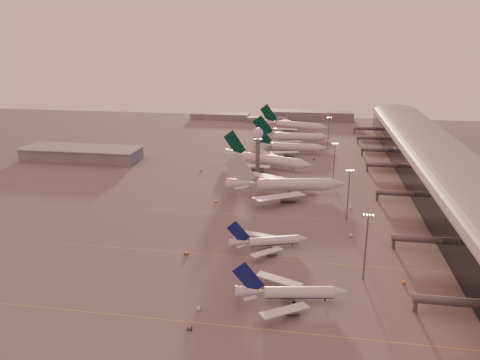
# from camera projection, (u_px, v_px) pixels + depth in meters

# --- Properties ---
(ground) EXTENTS (700.00, 700.00, 0.00)m
(ground) POSITION_uv_depth(u_px,v_px,m) (202.00, 266.00, 172.41)
(ground) COLOR #525050
(ground) RESTS_ON ground
(taxiway_markings) EXTENTS (180.00, 185.25, 0.02)m
(taxiway_markings) POSITION_uv_depth(u_px,v_px,m) (292.00, 216.00, 220.48)
(taxiway_markings) COLOR gold
(taxiway_markings) RESTS_ON ground
(terminal) EXTENTS (57.00, 362.00, 23.04)m
(terminal) POSITION_uv_depth(u_px,v_px,m) (441.00, 171.00, 256.10)
(terminal) COLOR black
(terminal) RESTS_ON ground
(hangar) EXTENTS (82.00, 27.00, 8.50)m
(hangar) POSITION_uv_depth(u_px,v_px,m) (82.00, 153.00, 322.19)
(hangar) COLOR slate
(hangar) RESTS_ON ground
(radar_tower) EXTENTS (6.40, 6.40, 31.10)m
(radar_tower) POSITION_uv_depth(u_px,v_px,m) (258.00, 142.00, 278.68)
(radar_tower) COLOR #55575C
(radar_tower) RESTS_ON ground
(mast_a) EXTENTS (3.60, 0.56, 25.00)m
(mast_a) POSITION_uv_depth(u_px,v_px,m) (366.00, 243.00, 159.21)
(mast_a) COLOR #55575C
(mast_a) RESTS_ON ground
(mast_b) EXTENTS (3.60, 0.56, 25.00)m
(mast_b) POSITION_uv_depth(u_px,v_px,m) (348.00, 192.00, 211.57)
(mast_b) COLOR #55575C
(mast_b) RESTS_ON ground
(mast_c) EXTENTS (3.60, 0.56, 25.00)m
(mast_c) POSITION_uv_depth(u_px,v_px,m) (334.00, 161.00, 264.23)
(mast_c) COLOR #55575C
(mast_c) RESTS_ON ground
(mast_d) EXTENTS (3.60, 0.56, 25.00)m
(mast_d) POSITION_uv_depth(u_px,v_px,m) (328.00, 131.00, 349.44)
(mast_d) COLOR #55575C
(mast_d) RESTS_ON ground
(distant_horizon) EXTENTS (165.00, 37.50, 9.00)m
(distant_horizon) POSITION_uv_depth(u_px,v_px,m) (281.00, 116.00, 477.53)
(distant_horizon) COLOR slate
(distant_horizon) RESTS_ON ground
(narrowbody_near) EXTENTS (36.29, 28.73, 14.27)m
(narrowbody_near) POSITION_uv_depth(u_px,v_px,m) (291.00, 294.00, 148.11)
(narrowbody_near) COLOR silver
(narrowbody_near) RESTS_ON ground
(narrowbody_mid) EXTENTS (31.61, 24.79, 12.84)m
(narrowbody_mid) POSITION_uv_depth(u_px,v_px,m) (269.00, 242.00, 186.19)
(narrowbody_mid) COLOR silver
(narrowbody_mid) RESTS_ON ground
(widebody_white) EXTENTS (64.60, 51.30, 22.94)m
(widebody_white) POSITION_uv_depth(u_px,v_px,m) (286.00, 187.00, 250.36)
(widebody_white) COLOR silver
(widebody_white) RESTS_ON ground
(greentail_a) EXTENTS (59.74, 47.44, 22.57)m
(greentail_a) POSITION_uv_depth(u_px,v_px,m) (267.00, 162.00, 301.67)
(greentail_a) COLOR silver
(greentail_a) RESTS_ON ground
(greentail_b) EXTENTS (54.20, 43.81, 19.70)m
(greentail_b) POSITION_uv_depth(u_px,v_px,m) (290.00, 149.00, 339.33)
(greentail_b) COLOR silver
(greentail_b) RESTS_ON ground
(greentail_c) EXTENTS (61.60, 49.59, 22.37)m
(greentail_c) POSITION_uv_depth(u_px,v_px,m) (292.00, 139.00, 371.14)
(greentail_c) COLOR silver
(greentail_c) RESTS_ON ground
(greentail_d) EXTENTS (62.27, 49.60, 23.20)m
(greentail_d) POSITION_uv_depth(u_px,v_px,m) (293.00, 127.00, 419.36)
(greentail_d) COLOR silver
(greentail_d) RESTS_ON ground
(gsv_truck_a) EXTENTS (5.82, 3.33, 2.22)m
(gsv_truck_a) POSITION_uv_depth(u_px,v_px,m) (200.00, 307.00, 144.24)
(gsv_truck_a) COLOR silver
(gsv_truck_a) RESTS_ON ground
(gsv_tug_near) EXTENTS (2.48, 3.54, 0.93)m
(gsv_tug_near) POSITION_uv_depth(u_px,v_px,m) (189.00, 329.00, 134.72)
(gsv_tug_near) COLOR #535658
(gsv_tug_near) RESTS_ON ground
(gsv_catering_a) EXTENTS (5.59, 2.97, 4.42)m
(gsv_catering_a) POSITION_uv_depth(u_px,v_px,m) (404.00, 278.00, 159.35)
(gsv_catering_a) COLOR #C38C17
(gsv_catering_a) RESTS_ON ground
(gsv_tug_mid) EXTENTS (3.87, 3.99, 0.99)m
(gsv_tug_mid) POSITION_uv_depth(u_px,v_px,m) (186.00, 254.00, 181.37)
(gsv_tug_mid) COLOR #C38C17
(gsv_tug_mid) RESTS_ON ground
(gsv_truck_b) EXTENTS (6.17, 2.59, 2.43)m
(gsv_truck_b) POSITION_uv_depth(u_px,v_px,m) (352.00, 234.00, 197.49)
(gsv_truck_b) COLOR silver
(gsv_truck_b) RESTS_ON ground
(gsv_truck_c) EXTENTS (5.22, 3.22, 1.98)m
(gsv_truck_c) POSITION_uv_depth(u_px,v_px,m) (216.00, 200.00, 239.05)
(gsv_truck_c) COLOR #C38C17
(gsv_truck_c) RESTS_ON ground
(gsv_catering_b) EXTENTS (4.99, 3.11, 3.80)m
(gsv_catering_b) POSITION_uv_depth(u_px,v_px,m) (351.00, 205.00, 229.66)
(gsv_catering_b) COLOR silver
(gsv_catering_b) RESTS_ON ground
(gsv_tug_far) EXTENTS (2.45, 3.38, 0.87)m
(gsv_tug_far) POSITION_uv_depth(u_px,v_px,m) (249.00, 187.00, 261.96)
(gsv_tug_far) COLOR silver
(gsv_tug_far) RESTS_ON ground
(gsv_truck_d) EXTENTS (2.42, 5.16, 2.01)m
(gsv_truck_d) POSITION_uv_depth(u_px,v_px,m) (201.00, 170.00, 294.44)
(gsv_truck_d) COLOR #C38C17
(gsv_truck_d) RESTS_ON ground
(gsv_tug_hangar) EXTENTS (3.69, 2.57, 0.97)m
(gsv_tug_hangar) POSITION_uv_depth(u_px,v_px,m) (314.00, 159.00, 321.57)
(gsv_tug_hangar) COLOR #535658
(gsv_tug_hangar) RESTS_ON ground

